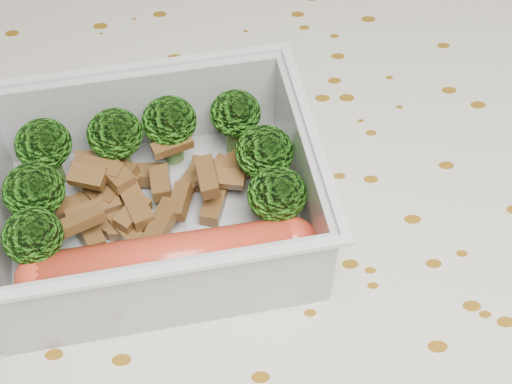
{
  "coord_description": "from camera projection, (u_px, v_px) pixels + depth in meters",
  "views": [
    {
      "loc": [
        -0.02,
        -0.23,
        1.08
      ],
      "look_at": [
        -0.01,
        -0.0,
        0.78
      ],
      "focal_mm": 50.0,
      "sensor_mm": 36.0,
      "label": 1
    }
  ],
  "objects": [
    {
      "name": "dining_table",
      "position": [
        264.0,
        295.0,
        0.46
      ],
      "size": [
        1.4,
        0.9,
        0.75
      ],
      "color": "brown",
      "rests_on": "ground"
    },
    {
      "name": "tablecloth",
      "position": [
        264.0,
        253.0,
        0.42
      ],
      "size": [
        1.46,
        0.96,
        0.19
      ],
      "color": "beige",
      "rests_on": "dining_table"
    },
    {
      "name": "lunch_container",
      "position": [
        154.0,
        204.0,
        0.37
      ],
      "size": [
        0.19,
        0.15,
        0.06
      ],
      "color": "silver",
      "rests_on": "tablecloth"
    },
    {
      "name": "broccoli_florets",
      "position": [
        148.0,
        162.0,
        0.37
      ],
      "size": [
        0.15,
        0.1,
        0.04
      ],
      "color": "#608C3F",
      "rests_on": "lunch_container"
    },
    {
      "name": "meat_pile",
      "position": [
        142.0,
        193.0,
        0.38
      ],
      "size": [
        0.11,
        0.07,
        0.03
      ],
      "color": "brown",
      "rests_on": "lunch_container"
    },
    {
      "name": "sausage",
      "position": [
        169.0,
        260.0,
        0.35
      ],
      "size": [
        0.15,
        0.04,
        0.03
      ],
      "color": "red",
      "rests_on": "lunch_container"
    }
  ]
}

